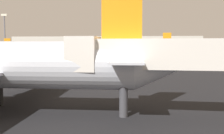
% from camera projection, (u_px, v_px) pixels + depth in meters
% --- Properties ---
extents(airplane_far_left, '(29.98, 25.20, 9.87)m').
position_uv_depth(airplane_far_left, '(132.00, 54.00, 84.86)').
color(airplane_far_left, white).
rests_on(airplane_far_left, ground_plane).
extents(airplane_far_right, '(24.71, 18.27, 8.45)m').
position_uv_depth(airplane_far_right, '(32.00, 54.00, 91.53)').
color(airplane_far_right, silver).
rests_on(airplane_far_right, ground_plane).
extents(jet_bridge, '(17.76, 3.11, 6.52)m').
position_uv_depth(jet_bridge, '(167.00, 56.00, 21.06)').
color(jet_bridge, silver).
rests_on(jet_bridge, ground_plane).
extents(light_mast_left, '(2.40, 0.50, 18.49)m').
position_uv_depth(light_mast_left, '(5.00, 34.00, 106.74)').
color(light_mast_left, slate).
rests_on(light_mast_left, ground_plane).
extents(terminal_building, '(88.45, 19.78, 10.34)m').
position_uv_depth(terminal_building, '(107.00, 47.00, 133.43)').
color(terminal_building, beige).
rests_on(terminal_building, ground_plane).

